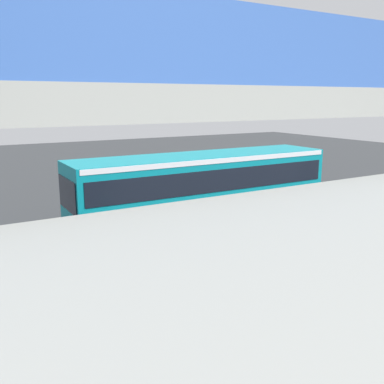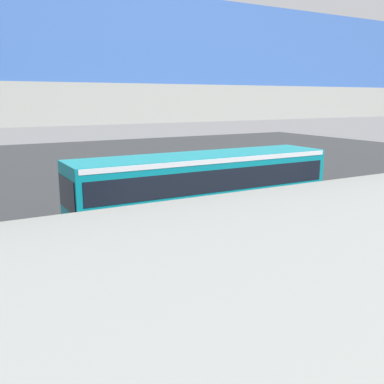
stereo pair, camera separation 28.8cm
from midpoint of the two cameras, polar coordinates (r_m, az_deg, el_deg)
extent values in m
plane|color=#2D3033|center=(18.52, -1.67, -4.87)|extent=(80.00, 80.00, 0.00)
cube|color=#0C8493|center=(18.47, 1.92, 0.59)|extent=(11.50, 2.55, 2.86)
cube|color=black|center=(18.37, 1.93, 2.17)|extent=(11.04, 2.59, 0.90)
cube|color=white|center=(18.25, 1.95, 4.63)|extent=(11.27, 2.58, 0.20)
cube|color=black|center=(16.23, -15.75, -0.27)|extent=(0.04, 2.24, 1.20)
cylinder|color=black|center=(16.06, -7.05, -5.72)|extent=(1.04, 0.30, 1.04)
cylinder|color=black|center=(18.35, -10.10, -3.52)|extent=(1.04, 0.30, 1.04)
cylinder|color=black|center=(19.91, 12.93, -2.39)|extent=(1.04, 0.30, 1.04)
cylinder|color=black|center=(21.80, 8.44, -0.94)|extent=(1.04, 0.30, 1.04)
torus|color=black|center=(20.74, 20.55, -2.74)|extent=(0.72, 0.06, 0.72)
torus|color=black|center=(21.54, 22.36, -2.35)|extent=(0.72, 0.06, 0.72)
cube|color=orange|center=(21.10, 21.51, -2.07)|extent=(0.89, 0.04, 0.04)
cylinder|color=orange|center=(21.19, 21.87, -1.48)|extent=(0.03, 0.03, 0.40)
cube|color=black|center=(21.15, 21.92, -0.95)|extent=(0.20, 0.08, 0.04)
cylinder|color=orange|center=(20.71, 20.89, -1.23)|extent=(0.02, 0.44, 0.02)
cylinder|color=#2D2D38|center=(13.81, -4.05, -9.13)|extent=(0.32, 0.32, 0.85)
cylinder|color=#19724C|center=(13.55, -4.10, -6.07)|extent=(0.38, 0.38, 0.70)
sphere|color=tan|center=(13.40, -4.13, -4.12)|extent=(0.22, 0.22, 0.22)
cube|color=silver|center=(23.41, 8.98, -1.34)|extent=(2.00, 0.20, 0.01)
cube|color=silver|center=(21.22, 0.45, -2.61)|extent=(2.00, 0.20, 0.01)
cube|color=silver|center=(19.62, -9.76, -4.05)|extent=(2.00, 0.20, 0.01)
cube|color=silver|center=(18.74, -21.39, -5.52)|extent=(2.00, 0.20, 0.01)
cube|color=gray|center=(10.40, 23.20, 10.95)|extent=(30.05, 2.60, 0.50)
cube|color=#3359A5|center=(11.23, 18.34, 15.43)|extent=(30.05, 0.08, 1.10)
cube|color=#192333|center=(7.14, 10.12, -17.94)|extent=(7.65, 0.04, 2.94)
camera|label=1|loc=(0.14, -89.54, 0.10)|focal=40.30mm
camera|label=2|loc=(0.14, 90.46, -0.10)|focal=40.30mm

